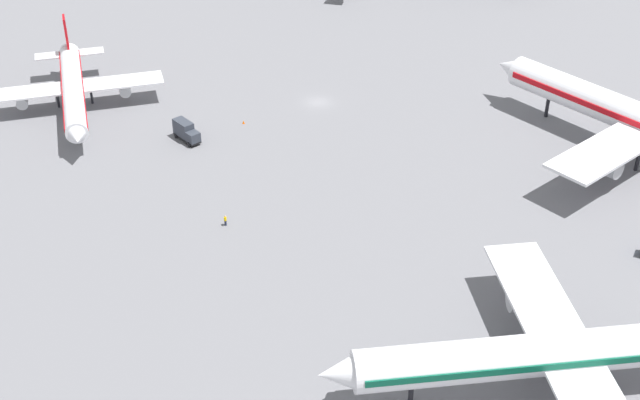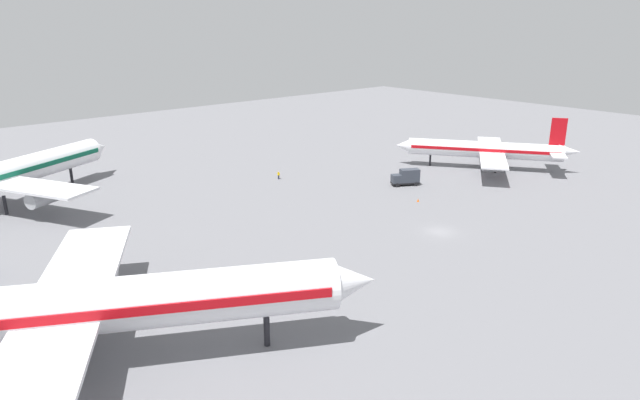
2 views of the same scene
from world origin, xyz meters
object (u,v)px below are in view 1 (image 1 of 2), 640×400
(airplane_at_gate, at_px, (640,120))
(ground_crew_worker, at_px, (225,220))
(airplane_distant, at_px, (555,353))
(safety_cone_near_gate, at_px, (243,122))
(airplane_taxiing, at_px, (73,88))
(catering_truck, at_px, (186,131))

(airplane_at_gate, height_order, ground_crew_worker, airplane_at_gate)
(airplane_distant, relative_size, ground_crew_worker, 28.65)
(airplane_distant, distance_m, ground_crew_worker, 51.24)
(airplane_at_gate, distance_m, safety_cone_near_gate, 65.26)
(airplane_taxiing, bearing_deg, safety_cone_near_gate, 65.46)
(ground_crew_worker, bearing_deg, catering_truck, 114.81)
(airplane_distant, height_order, catering_truck, airplane_distant)
(airplane_at_gate, xyz_separation_m, safety_cone_near_gate, (63.93, 11.67, -5.97))
(airplane_at_gate, height_order, catering_truck, airplane_at_gate)
(airplane_at_gate, bearing_deg, airplane_taxiing, 39.64)
(airplane_distant, height_order, safety_cone_near_gate, airplane_distant)
(catering_truck, distance_m, ground_crew_worker, 26.48)
(catering_truck, bearing_deg, airplane_distant, -1.24)
(airplane_at_gate, distance_m, airplane_taxiing, 95.39)
(airplane_taxiing, xyz_separation_m, safety_cone_near_gate, (-29.90, -5.43, -4.07))
(airplane_at_gate, relative_size, airplane_taxiing, 1.51)
(safety_cone_near_gate, bearing_deg, airplane_at_gate, -169.65)
(ground_crew_worker, bearing_deg, safety_cone_near_gate, 94.89)
(airplane_distant, distance_m, safety_cone_near_gate, 74.61)
(airplane_distant, bearing_deg, ground_crew_worker, -47.37)
(airplane_taxiing, height_order, airplane_distant, airplane_distant)
(safety_cone_near_gate, bearing_deg, airplane_distant, 140.92)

